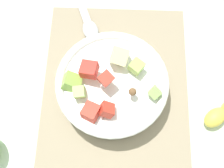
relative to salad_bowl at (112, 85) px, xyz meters
name	(u,v)px	position (x,y,z in m)	size (l,w,h in m)	color
ground_plane	(115,94)	(0.01, 0.01, -0.04)	(2.40, 2.40, 0.00)	silver
placemat	(115,94)	(0.01, 0.01, -0.04)	(0.45, 0.33, 0.01)	gray
salad_bowl	(112,85)	(0.00, 0.00, 0.00)	(0.24, 0.24, 0.10)	white
serving_spoon	(85,14)	(-0.20, -0.07, -0.03)	(0.22, 0.11, 0.01)	#B7B7BC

